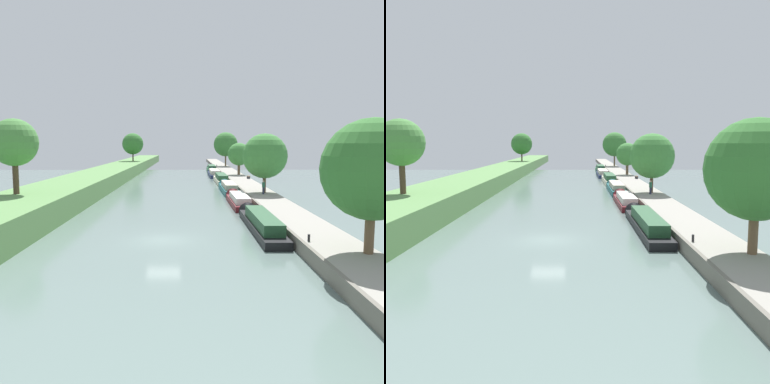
{
  "view_description": "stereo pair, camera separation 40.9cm",
  "coord_description": "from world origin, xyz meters",
  "views": [
    {
      "loc": [
        1.8,
        -30.11,
        7.11
      ],
      "look_at": [
        2.34,
        21.6,
        1.0
      ],
      "focal_mm": 39.17,
      "sensor_mm": 36.0,
      "label": 1
    },
    {
      "loc": [
        2.21,
        -30.11,
        7.11
      ],
      "look_at": [
        2.34,
        21.6,
        1.0
      ],
      "focal_mm": 39.17,
      "sensor_mm": 36.0,
      "label": 2
    }
  ],
  "objects": [
    {
      "name": "tree_rightbank_far",
      "position": [
        11.88,
        81.24,
        6.65
      ],
      "size": [
        6.37,
        6.37,
        8.93
      ],
      "color": "brown",
      "rests_on": "right_towpath"
    },
    {
      "name": "stone_quay",
      "position": [
        9.03,
        0.0,
        0.48
      ],
      "size": [
        0.25,
        260.0,
        0.96
      ],
      "color": "#6B665B",
      "rests_on": "ground_plane"
    },
    {
      "name": "tree_rightbank_midnear",
      "position": [
        11.36,
        21.69,
        5.46
      ],
      "size": [
        5.56,
        5.56,
        7.34
      ],
      "color": "brown",
      "rests_on": "right_towpath"
    },
    {
      "name": "mooring_bollard_near",
      "position": [
        9.45,
        -4.31,
        1.14
      ],
      "size": [
        0.16,
        0.16,
        0.45
      ],
      "color": "black",
      "rests_on": "right_towpath"
    },
    {
      "name": "narrowboat_maroon",
      "position": [
        7.66,
        17.83,
        0.52
      ],
      "size": [
        1.95,
        11.7,
        1.94
      ],
      "color": "maroon",
      "rests_on": "ground_plane"
    },
    {
      "name": "narrowboat_cream",
      "position": [
        7.75,
        44.54,
        0.67
      ],
      "size": [
        1.96,
        13.87,
        2.17
      ],
      "color": "beige",
      "rests_on": "ground_plane"
    },
    {
      "name": "mooring_bollard_far",
      "position": [
        9.45,
        79.69,
        1.14
      ],
      "size": [
        0.16,
        0.16,
        0.45
      ],
      "color": "black",
      "rests_on": "right_towpath"
    },
    {
      "name": "narrowboat_black",
      "position": [
        7.79,
        3.84,
        0.6
      ],
      "size": [
        1.87,
        14.61,
        2.05
      ],
      "color": "black",
      "rests_on": "ground_plane"
    },
    {
      "name": "tree_leftbank_downstream",
      "position": [
        -14.22,
        8.87,
        7.09
      ],
      "size": [
        4.39,
        4.39,
        6.98
      ],
      "color": "#4C3828",
      "rests_on": "left_grassy_bank"
    },
    {
      "name": "person_walking",
      "position": [
        10.97,
        20.11,
        1.78
      ],
      "size": [
        0.34,
        0.34,
        1.66
      ],
      "color": "#282D42",
      "rests_on": "right_towpath"
    },
    {
      "name": "tree_rightbank_near",
      "position": [
        11.98,
        -7.23,
        5.65
      ],
      "size": [
        5.67,
        5.67,
        7.58
      ],
      "color": "brown",
      "rests_on": "right_towpath"
    },
    {
      "name": "ground_plane",
      "position": [
        0.0,
        0.0,
        0.0
      ],
      "size": [
        160.0,
        160.0,
        0.0
      ],
      "primitive_type": "plane",
      "color": "slate"
    },
    {
      "name": "narrowboat_teal",
      "position": [
        7.72,
        30.6,
        0.59
      ],
      "size": [
        1.99,
        12.84,
        2.02
      ],
      "color": "#195B60",
      "rests_on": "ground_plane"
    },
    {
      "name": "tree_leftbank_upstream",
      "position": [
        -12.38,
        78.72,
        6.79
      ],
      "size": [
        5.46,
        5.46,
        7.18
      ],
      "color": "#4C3828",
      "rests_on": "left_grassy_bank"
    },
    {
      "name": "tree_rightbank_midfar",
      "position": [
        11.79,
        51.32,
        4.85
      ],
      "size": [
        4.39,
        4.39,
        6.15
      ],
      "color": "brown",
      "rests_on": "right_towpath"
    },
    {
      "name": "right_towpath",
      "position": [
        10.97,
        0.0,
        0.46
      ],
      "size": [
        3.64,
        260.0,
        0.91
      ],
      "color": "gray",
      "rests_on": "ground_plane"
    },
    {
      "name": "narrowboat_green",
      "position": [
        7.7,
        73.43,
        0.66
      ],
      "size": [
        1.97,
        13.27,
        2.2
      ],
      "color": "#1E6033",
      "rests_on": "ground_plane"
    },
    {
      "name": "park_bench",
      "position": [
        12.34,
        42.09,
        1.26
      ],
      "size": [
        0.44,
        1.5,
        0.47
      ],
      "color": "#333338",
      "rests_on": "right_towpath"
    },
    {
      "name": "narrowboat_navy",
      "position": [
        7.42,
        59.46,
        0.58
      ],
      "size": [
        2.18,
        14.33,
        2.17
      ],
      "color": "#141E42",
      "rests_on": "ground_plane"
    }
  ]
}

